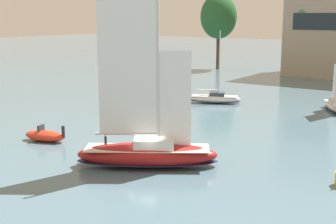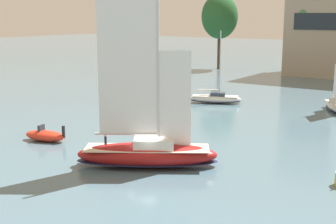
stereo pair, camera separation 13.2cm
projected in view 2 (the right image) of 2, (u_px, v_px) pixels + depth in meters
The scene contains 6 objects.
ground_plane at pixel (147, 166), 37.69m from camera, with size 400.00×400.00×0.00m, color slate.
tree_shore_center at pixel (220, 17), 103.97m from camera, with size 8.10×8.10×16.67m.
tree_shore_right at pixel (309, 15), 92.96m from camera, with size 8.31×8.31×17.11m.
sailboat_main at pixel (147, 152), 37.44m from camera, with size 11.31×8.81×15.63m.
sailboat_moored_outer_mooring at pixel (215, 98), 64.70m from camera, with size 7.39×4.82×9.91m.
motor_tender at pixel (45, 136), 45.13m from camera, with size 4.63×2.71×1.67m.
Camera 2 is at (21.57, -28.90, 11.91)m, focal length 50.00 mm.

